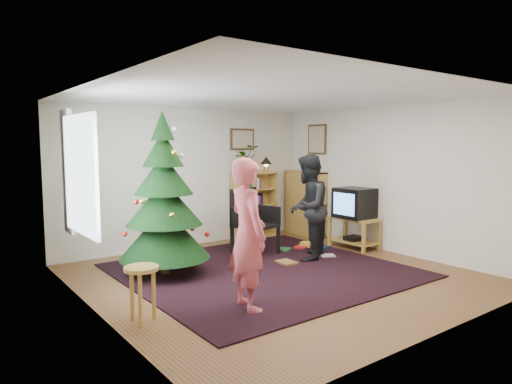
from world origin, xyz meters
TOP-DOWN VIEW (x-y plane):
  - floor at (0.00, 0.00)m, footprint 5.00×5.00m
  - ceiling at (0.00, 0.00)m, footprint 5.00×5.00m
  - wall_back at (0.00, 2.50)m, footprint 5.00×0.02m
  - wall_front at (0.00, -2.50)m, footprint 5.00×0.02m
  - wall_left at (-2.50, 0.00)m, footprint 0.02×5.00m
  - wall_right at (2.50, 0.00)m, footprint 0.02×5.00m
  - rug at (0.00, 0.30)m, footprint 3.80×3.60m
  - window_pane at (-2.47, 0.60)m, footprint 0.04×1.20m
  - curtain at (-2.43, 1.30)m, footprint 0.06×0.35m
  - picture_back at (1.15, 2.48)m, footprint 0.55×0.03m
  - picture_right at (2.48, 1.75)m, footprint 0.03×0.50m
  - christmas_tree at (-1.24, 0.99)m, footprint 1.28×1.28m
  - bookshelf_back at (1.34, 2.34)m, footprint 0.95×0.30m
  - bookshelf_right at (2.34, 1.92)m, footprint 0.30×0.95m
  - tv_stand at (2.22, 0.52)m, footprint 0.48×0.86m
  - crt_tv at (2.22, 0.52)m, footprint 0.56×0.61m
  - armchair at (0.50, 1.29)m, footprint 0.71×0.71m
  - stool at (-2.20, -0.48)m, footprint 0.36×0.36m
  - person_standing at (-1.09, -0.82)m, footprint 0.51×0.68m
  - person_by_chair at (0.97, 0.40)m, footprint 1.04×0.99m
  - potted_plant at (1.14, 2.34)m, footprint 0.56×0.51m
  - table_lamp at (1.64, 2.34)m, footprint 0.23×0.23m
  - floor_clutter at (1.06, 0.75)m, footprint 1.83×0.96m

SIDE VIEW (x-z plane):
  - floor at x=0.00m, z-range 0.00..0.00m
  - rug at x=0.00m, z-range 0.00..0.02m
  - floor_clutter at x=1.06m, z-range 0.00..0.08m
  - tv_stand at x=2.22m, z-range 0.05..0.60m
  - stool at x=-2.20m, z-range 0.16..0.76m
  - armchair at x=0.50m, z-range 0.05..1.16m
  - bookshelf_back at x=1.34m, z-range 0.01..1.31m
  - bookshelf_right at x=2.34m, z-range 0.01..1.31m
  - crt_tv at x=2.22m, z-range 0.55..1.08m
  - person_by_chair at x=0.97m, z-range 0.00..1.69m
  - person_standing at x=-1.09m, z-range 0.00..1.71m
  - christmas_tree at x=-1.24m, z-range -0.19..2.13m
  - wall_back at x=0.00m, z-range 0.00..2.50m
  - wall_front at x=0.00m, z-range 0.00..2.50m
  - wall_left at x=-2.50m, z-range 0.00..2.50m
  - wall_right at x=2.50m, z-range 0.00..2.50m
  - window_pane at x=-2.47m, z-range 0.80..2.20m
  - curtain at x=-2.43m, z-range 0.70..2.30m
  - table_lamp at x=1.64m, z-range 1.35..1.66m
  - potted_plant at x=1.14m, z-range 1.30..1.84m
  - picture_back at x=1.15m, z-range 1.74..2.16m
  - picture_right at x=2.48m, z-range 1.65..2.25m
  - ceiling at x=0.00m, z-range 2.50..2.50m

